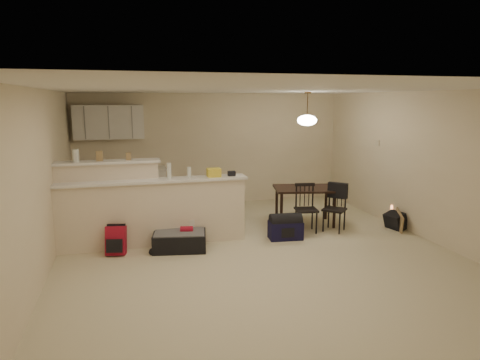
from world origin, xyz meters
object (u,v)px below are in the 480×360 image
object	(u,v)px
pendant_lamp	(307,120)
dining_chair_far	(334,208)
navy_duffel	(285,230)
black_daypack	(395,221)
suitcase	(180,241)
dining_chair_near	(306,208)
red_backpack	(116,240)
dining_table	(305,192)

from	to	relation	value
pendant_lamp	dining_chair_far	distance (m)	1.69
navy_duffel	black_daypack	bearing A→B (deg)	5.76
suitcase	navy_duffel	distance (m)	1.82
dining_chair_near	dining_chair_far	size ratio (longest dim) A/B	1.02
dining_chair_far	red_backpack	xyz separation A→B (m)	(-3.81, -0.22, -0.20)
dining_chair_far	navy_duffel	distance (m)	1.07
dining_chair_near	suitcase	world-z (taller)	dining_chair_near
pendant_lamp	red_backpack	size ratio (longest dim) A/B	1.41
dining_chair_far	dining_table	bearing A→B (deg)	167.30
pendant_lamp	dining_chair_near	world-z (taller)	pendant_lamp
red_backpack	black_daypack	world-z (taller)	red_backpack
pendant_lamp	black_daypack	xyz separation A→B (m)	(1.49, -0.75, -1.84)
pendant_lamp	dining_chair_near	xyz separation A→B (m)	(-0.17, -0.47, -1.56)
dining_table	suitcase	bearing A→B (deg)	-150.05
dining_chair_far	dining_chair_near	bearing A→B (deg)	-143.17
dining_chair_near	black_daypack	bearing A→B (deg)	-0.09
navy_duffel	pendant_lamp	bearing A→B (deg)	53.79
dining_table	black_daypack	distance (m)	1.73
dining_table	dining_chair_near	xyz separation A→B (m)	(-0.17, -0.47, -0.19)
dining_chair_near	navy_duffel	size ratio (longest dim) A/B	1.54
dining_chair_near	navy_duffel	world-z (taller)	dining_chair_near
suitcase	dining_chair_near	bearing A→B (deg)	18.58
dining_table	navy_duffel	xyz separation A→B (m)	(-0.68, -0.75, -0.47)
dining_chair_far	black_daypack	size ratio (longest dim) A/B	2.48
dining_table	red_backpack	xyz separation A→B (m)	(-3.47, -0.77, -0.41)
dining_table	red_backpack	distance (m)	3.58
dining_table	dining_chair_far	xyz separation A→B (m)	(0.34, -0.55, -0.20)
dining_table	dining_chair_near	world-z (taller)	dining_chair_near
dining_chair_far	suitcase	size ratio (longest dim) A/B	1.03
dining_table	navy_duffel	world-z (taller)	dining_table
dining_table	navy_duffel	bearing A→B (deg)	-120.13
navy_duffel	dining_chair_far	bearing A→B (deg)	16.88
dining_chair_far	red_backpack	bearing A→B (deg)	-130.92
pendant_lamp	red_backpack	world-z (taller)	pendant_lamp
dining_table	dining_chair_far	size ratio (longest dim) A/B	1.50
dining_chair_near	black_daypack	world-z (taller)	dining_chair_near
dining_table	navy_duffel	size ratio (longest dim) A/B	2.26
suitcase	red_backpack	world-z (taller)	red_backpack
red_backpack	black_daypack	bearing A→B (deg)	11.71
dining_table	dining_chair_near	distance (m)	0.54
dining_chair_near	dining_table	bearing A→B (deg)	79.17
pendant_lamp	navy_duffel	bearing A→B (deg)	-131.97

